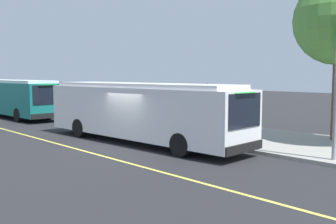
# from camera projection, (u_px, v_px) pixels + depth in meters

# --- Properties ---
(ground_plane) EXTENTS (120.00, 120.00, 0.00)m
(ground_plane) POSITION_uv_depth(u_px,v_px,m) (129.00, 146.00, 18.50)
(ground_plane) COLOR #232326
(sidewalk_curb) EXTENTS (44.00, 6.40, 0.15)m
(sidewalk_curb) POSITION_uv_depth(u_px,v_px,m) (212.00, 132.00, 22.56)
(sidewalk_curb) COLOR gray
(sidewalk_curb) RESTS_ON ground_plane
(lane_stripe_center) EXTENTS (36.00, 0.14, 0.01)m
(lane_stripe_center) POSITION_uv_depth(u_px,v_px,m) (89.00, 152.00, 17.01)
(lane_stripe_center) COLOR #E0D64C
(lane_stripe_center) RESTS_ON ground_plane
(transit_bus_main) EXTENTS (12.30, 3.18, 2.95)m
(transit_bus_main) POSITION_uv_depth(u_px,v_px,m) (140.00, 110.00, 19.31)
(transit_bus_main) COLOR white
(transit_bus_main) RESTS_ON ground_plane
(transit_bus_second) EXTENTS (11.93, 2.83, 2.95)m
(transit_bus_second) POSITION_uv_depth(u_px,v_px,m) (13.00, 97.00, 31.26)
(transit_bus_second) COLOR #146B66
(transit_bus_second) RESTS_ON ground_plane
(bus_shelter) EXTENTS (2.90, 1.60, 2.48)m
(bus_shelter) POSITION_uv_depth(u_px,v_px,m) (209.00, 100.00, 22.73)
(bus_shelter) COLOR #333338
(bus_shelter) RESTS_ON sidewalk_curb
(waiting_bench) EXTENTS (1.60, 0.48, 0.95)m
(waiting_bench) POSITION_uv_depth(u_px,v_px,m) (207.00, 122.00, 22.75)
(waiting_bench) COLOR brown
(waiting_bench) RESTS_ON sidewalk_curb
(route_sign_post) EXTENTS (0.44, 0.08, 2.80)m
(route_sign_post) POSITION_uv_depth(u_px,v_px,m) (207.00, 103.00, 19.51)
(route_sign_post) COLOR #333338
(route_sign_post) RESTS_ON sidewalk_curb
(pedestrian_commuter) EXTENTS (0.24, 0.40, 1.69)m
(pedestrian_commuter) POSITION_uv_depth(u_px,v_px,m) (178.00, 113.00, 22.96)
(pedestrian_commuter) COLOR #282D47
(pedestrian_commuter) RESTS_ON sidewalk_curb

